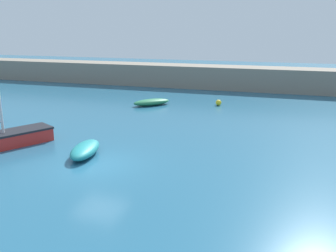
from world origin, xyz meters
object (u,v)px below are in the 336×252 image
(mooring_buoy_yellow, at_px, (219,103))
(rowboat_blue_near, at_px, (85,150))
(sailboat_tall_mast, at_px, (4,139))
(open_tender_yellow, at_px, (152,102))

(mooring_buoy_yellow, bearing_deg, rowboat_blue_near, -106.39)
(rowboat_blue_near, xyz_separation_m, mooring_buoy_yellow, (4.53, 15.40, -0.09))
(sailboat_tall_mast, relative_size, mooring_buoy_yellow, 12.55)
(open_tender_yellow, xyz_separation_m, mooring_buoy_yellow, (5.68, 1.75, -0.03))
(sailboat_tall_mast, height_order, open_tender_yellow, sailboat_tall_mast)
(rowboat_blue_near, distance_m, open_tender_yellow, 13.69)
(sailboat_tall_mast, height_order, mooring_buoy_yellow, sailboat_tall_mast)
(sailboat_tall_mast, distance_m, open_tender_yellow, 14.31)
(rowboat_blue_near, height_order, mooring_buoy_yellow, rowboat_blue_near)
(sailboat_tall_mast, bearing_deg, rowboat_blue_near, -60.38)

